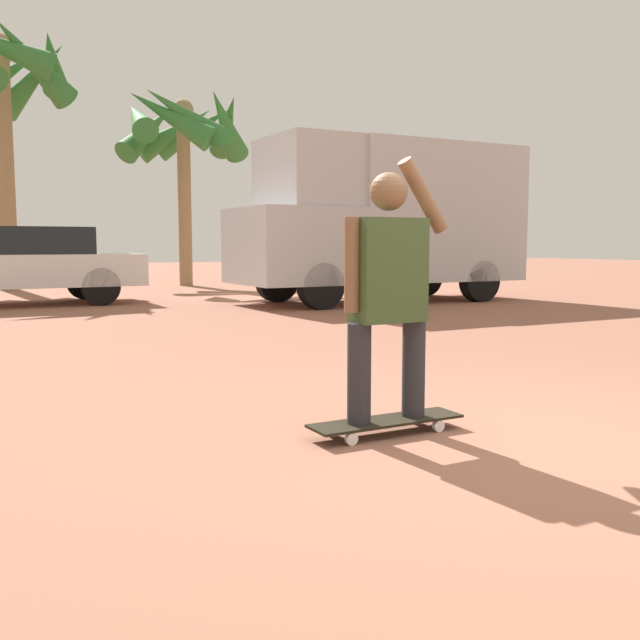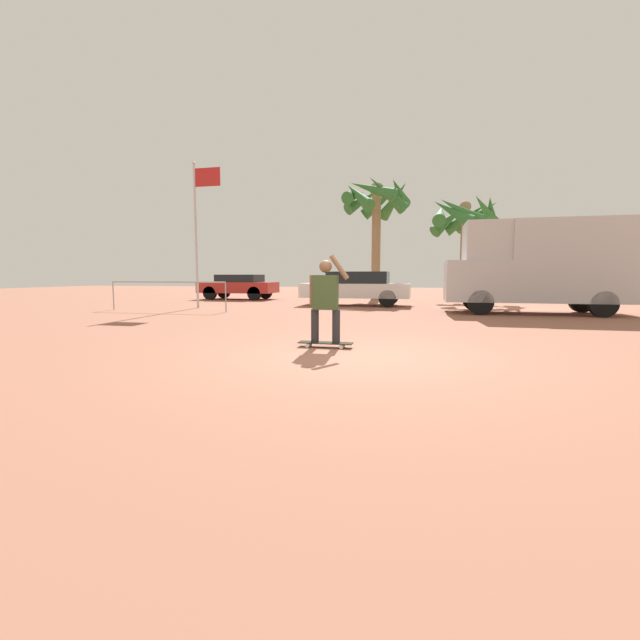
% 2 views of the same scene
% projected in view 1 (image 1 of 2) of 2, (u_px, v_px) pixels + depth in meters
% --- Properties ---
extents(ground_plane, '(80.00, 80.00, 0.00)m').
position_uv_depth(ground_plane, '(548.00, 449.00, 3.98)').
color(ground_plane, '#935B47').
extents(skateboard, '(0.98, 0.25, 0.09)m').
position_uv_depth(skateboard, '(386.00, 422.00, 4.28)').
color(skateboard, black).
rests_on(skateboard, ground_plane).
extents(person_skateboarder, '(0.71, 0.22, 1.56)m').
position_uv_depth(person_skateboarder, '(388.00, 282.00, 4.19)').
color(person_skateboarder, '#28282D').
rests_on(person_skateboarder, skateboard).
extents(camper_van, '(5.74, 2.11, 3.07)m').
position_uv_depth(camper_van, '(385.00, 217.00, 13.95)').
color(camper_van, black).
rests_on(camper_van, ground_plane).
extents(parked_car_white, '(4.59, 1.83, 1.45)m').
position_uv_depth(parked_car_white, '(14.00, 263.00, 13.17)').
color(parked_car_white, black).
rests_on(parked_car_white, ground_plane).
extents(palm_tree_near_van, '(3.75, 3.85, 5.24)m').
position_uv_depth(palm_tree_near_van, '(184.00, 129.00, 19.06)').
color(palm_tree_near_van, '#8E704C').
rests_on(palm_tree_near_van, ground_plane).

